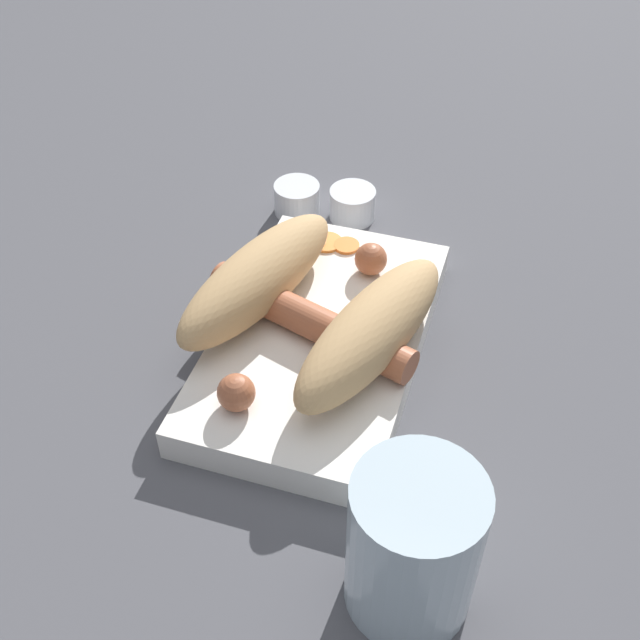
{
  "coord_description": "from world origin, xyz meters",
  "views": [
    {
      "loc": [
        0.43,
        0.13,
        0.47
      ],
      "look_at": [
        0.0,
        0.0,
        0.04
      ],
      "focal_mm": 45.0,
      "sensor_mm": 36.0,
      "label": 1
    }
  ],
  "objects_px": {
    "bread_roll": "(313,304)",
    "drink_glass": "(413,546)",
    "condiment_cup_near": "(352,206)",
    "food_tray": "(320,341)",
    "sausage": "(309,320)",
    "condiment_cup_far": "(297,200)"
  },
  "relations": [
    {
      "from": "bread_roll",
      "to": "drink_glass",
      "type": "xyz_separation_m",
      "value": [
        0.18,
        0.12,
        -0.0
      ]
    },
    {
      "from": "drink_glass",
      "to": "condiment_cup_near",
      "type": "bearing_deg",
      "value": -159.3
    },
    {
      "from": "condiment_cup_far",
      "to": "food_tray",
      "type": "bearing_deg",
      "value": 23.99
    },
    {
      "from": "sausage",
      "to": "condiment_cup_far",
      "type": "bearing_deg",
      "value": -158.5
    },
    {
      "from": "drink_glass",
      "to": "bread_roll",
      "type": "bearing_deg",
      "value": -146.56
    },
    {
      "from": "food_tray",
      "to": "sausage",
      "type": "height_order",
      "value": "sausage"
    },
    {
      "from": "bread_roll",
      "to": "condiment_cup_far",
      "type": "height_order",
      "value": "bread_roll"
    },
    {
      "from": "bread_roll",
      "to": "condiment_cup_far",
      "type": "xyz_separation_m",
      "value": [
        -0.18,
        -0.07,
        -0.04
      ]
    },
    {
      "from": "bread_roll",
      "to": "drink_glass",
      "type": "distance_m",
      "value": 0.22
    },
    {
      "from": "bread_roll",
      "to": "condiment_cup_near",
      "type": "distance_m",
      "value": 0.19
    },
    {
      "from": "food_tray",
      "to": "drink_glass",
      "type": "relative_size",
      "value": 2.46
    },
    {
      "from": "sausage",
      "to": "condiment_cup_near",
      "type": "xyz_separation_m",
      "value": [
        -0.19,
        -0.02,
        -0.03
      ]
    },
    {
      "from": "bread_roll",
      "to": "sausage",
      "type": "height_order",
      "value": "bread_roll"
    },
    {
      "from": "sausage",
      "to": "drink_glass",
      "type": "relative_size",
      "value": 1.84
    },
    {
      "from": "sausage",
      "to": "condiment_cup_far",
      "type": "distance_m",
      "value": 0.2
    },
    {
      "from": "food_tray",
      "to": "condiment_cup_far",
      "type": "relative_size",
      "value": 5.99
    },
    {
      "from": "bread_roll",
      "to": "condiment_cup_near",
      "type": "relative_size",
      "value": 4.99
    },
    {
      "from": "food_tray",
      "to": "sausage",
      "type": "xyz_separation_m",
      "value": [
        0.01,
        -0.01,
        0.03
      ]
    },
    {
      "from": "sausage",
      "to": "condiment_cup_far",
      "type": "xyz_separation_m",
      "value": [
        -0.18,
        -0.07,
        -0.03
      ]
    },
    {
      "from": "condiment_cup_near",
      "to": "condiment_cup_far",
      "type": "relative_size",
      "value": 1.0
    },
    {
      "from": "food_tray",
      "to": "drink_glass",
      "type": "xyz_separation_m",
      "value": [
        0.18,
        0.11,
        0.04
      ]
    },
    {
      "from": "sausage",
      "to": "drink_glass",
      "type": "distance_m",
      "value": 0.21
    }
  ]
}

